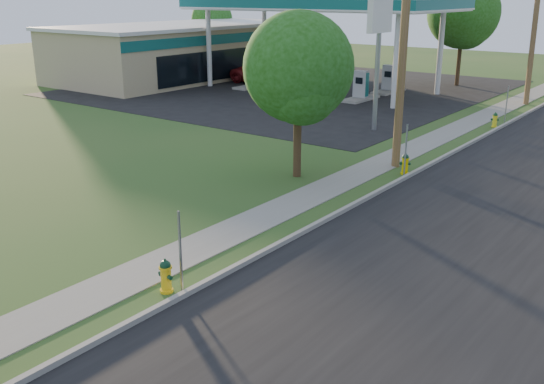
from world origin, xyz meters
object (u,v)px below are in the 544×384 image
object	(u,v)px
tree_back	(212,21)
fuel_pump_nw	(252,78)
fuel_pump_se	(389,82)
hydrant_near	(166,276)
fuel_pump_sw	(284,72)
tree_lot	(464,15)
hydrant_far	(495,120)
utility_pole_mid	(404,40)
tree_verge	(299,72)
utility_pole_far	(535,25)
fuel_pump_ne	(361,89)
price_pylon	(380,19)
hydrant_mid	(405,164)
car_red	(264,74)

from	to	relation	value
tree_back	fuel_pump_nw	bearing A→B (deg)	-38.56
tree_back	fuel_pump_se	bearing A→B (deg)	-17.54
tree_back	hydrant_near	size ratio (longest dim) A/B	7.35
fuel_pump_sw	tree_lot	size ratio (longest dim) A/B	0.41
fuel_pump_sw	hydrant_far	bearing A→B (deg)	-20.73
fuel_pump_se	tree_back	bearing A→B (deg)	162.46
hydrant_far	fuel_pump_se	bearing A→B (deg)	143.76
tree_back	utility_pole_mid	bearing A→B (deg)	-37.15
utility_pole_mid	tree_verge	xyz separation A→B (m)	(-2.29, -3.56, -1.02)
hydrant_far	fuel_pump_sw	bearing A→B (deg)	159.27
tree_verge	hydrant_near	xyz separation A→B (m)	(2.87, -9.48, -3.52)
fuel_pump_nw	tree_lot	distance (m)	16.02
utility_pole_far	fuel_pump_ne	world-z (taller)	utility_pole_far
utility_pole_mid	hydrant_near	distance (m)	13.82
hydrant_near	price_pylon	bearing A→B (deg)	103.57
hydrant_mid	car_red	world-z (taller)	car_red
utility_pole_far	fuel_pump_nw	bearing A→B (deg)	-164.39
fuel_pump_ne	price_pylon	bearing A→B (deg)	-56.31
utility_pole_mid	fuel_pump_nw	bearing A→B (deg)	144.01
hydrant_near	car_red	bearing A→B (deg)	124.04
tree_verge	car_red	world-z (taller)	tree_verge
fuel_pump_nw	tree_back	size ratio (longest dim) A/B	0.52
fuel_pump_sw	hydrant_far	distance (m)	19.91
tree_back	hydrant_near	xyz separation A→B (m)	(32.70, -37.38, -3.56)
tree_lot	fuel_pump_se	bearing A→B (deg)	-113.09
fuel_pump_sw	tree_back	world-z (taller)	tree_back
fuel_pump_sw	hydrant_mid	bearing A→B (deg)	-43.59
hydrant_near	hydrant_mid	bearing A→B (deg)	89.14
tree_back	hydrant_far	distance (m)	36.03
tree_verge	tree_back	world-z (taller)	tree_back
tree_back	hydrant_mid	size ratio (longest dim) A/B	7.42
fuel_pump_ne	tree_lot	bearing A→B (deg)	75.53
price_pylon	hydrant_near	distance (m)	19.72
utility_pole_mid	fuel_pump_se	size ratio (longest dim) A/B	3.06
fuel_pump_sw	hydrant_near	distance (m)	35.27
utility_pole_far	tree_back	bearing A→B (deg)	168.84
fuel_pump_ne	tree_back	xyz separation A→B (m)	(-23.23, 11.34, 3.25)
fuel_pump_ne	tree_back	distance (m)	26.05
fuel_pump_sw	fuel_pump_nw	bearing A→B (deg)	-90.00
tree_lot	fuel_pump_ne	bearing A→B (deg)	-104.47
utility_pole_mid	car_red	world-z (taller)	utility_pole_mid
price_pylon	car_red	xyz separation A→B (m)	(-14.78, 9.96, -4.71)
fuel_pump_nw	car_red	xyz separation A→B (m)	(-0.78, 2.46, 0.00)
utility_pole_mid	fuel_pump_nw	size ratio (longest dim) A/B	3.06
utility_pole_far	hydrant_mid	world-z (taller)	utility_pole_far
price_pylon	hydrant_near	world-z (taller)	price_pylon
fuel_pump_sw	tree_lot	bearing A→B (deg)	27.84
fuel_pump_nw	tree_verge	xyz separation A→B (m)	(15.61, -16.56, 3.21)
utility_pole_mid	utility_pole_far	xyz separation A→B (m)	(0.00, 18.00, -0.15)
utility_pole_mid	car_red	size ratio (longest dim) A/B	1.88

